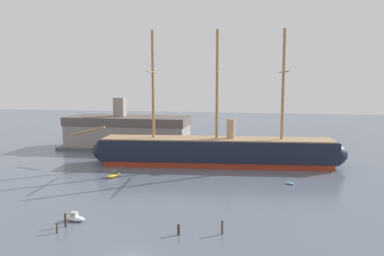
# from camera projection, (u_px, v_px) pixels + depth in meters

# --- Properties ---
(tall_ship) EXTENTS (67.44, 16.00, 32.43)m
(tall_ship) POSITION_uv_depth(u_px,v_px,m) (217.00, 151.00, 89.96)
(tall_ship) COLOR maroon
(tall_ship) RESTS_ON ground
(motorboat_foreground_left) EXTENTS (3.35, 1.84, 1.33)m
(motorboat_foreground_left) POSITION_uv_depth(u_px,v_px,m) (75.00, 218.00, 54.57)
(motorboat_foreground_left) COLOR silver
(motorboat_foreground_left) RESTS_ON ground
(motorboat_alongside_bow) EXTENTS (2.81, 3.82, 1.48)m
(motorboat_alongside_bow) POSITION_uv_depth(u_px,v_px,m) (114.00, 175.00, 79.16)
(motorboat_alongside_bow) COLOR gold
(motorboat_alongside_bow) RESTS_ON ground
(dinghy_alongside_stern) EXTENTS (2.10, 1.75, 0.46)m
(dinghy_alongside_stern) POSITION_uv_depth(u_px,v_px,m) (290.00, 183.00, 73.73)
(dinghy_alongside_stern) COLOR #7FB2D6
(dinghy_alongside_stern) RESTS_ON ground
(dinghy_far_left) EXTENTS (2.69, 3.15, 0.69)m
(dinghy_far_left) POSITION_uv_depth(u_px,v_px,m) (104.00, 154.00, 102.06)
(dinghy_far_left) COLOR gray
(dinghy_far_left) RESTS_ON ground
(dinghy_far_right) EXTENTS (1.41, 2.04, 0.44)m
(dinghy_far_right) POSITION_uv_depth(u_px,v_px,m) (326.00, 168.00, 86.46)
(dinghy_far_right) COLOR silver
(dinghy_far_right) RESTS_ON ground
(dinghy_distant_centre) EXTENTS (2.78, 2.76, 0.64)m
(dinghy_distant_centre) POSITION_uv_depth(u_px,v_px,m) (214.00, 152.00, 106.02)
(dinghy_distant_centre) COLOR #1E284C
(dinghy_distant_centre) RESTS_ON ground
(mooring_piling_nearest) EXTENTS (0.26, 0.26, 1.40)m
(mooring_piling_nearest) POSITION_uv_depth(u_px,v_px,m) (57.00, 228.00, 50.20)
(mooring_piling_nearest) COLOR #4C3D2D
(mooring_piling_nearest) RESTS_ON ground
(mooring_piling_left_pair) EXTENTS (0.30, 0.30, 1.96)m
(mooring_piling_left_pair) POSITION_uv_depth(u_px,v_px,m) (65.00, 220.00, 52.29)
(mooring_piling_left_pair) COLOR #382B1E
(mooring_piling_left_pair) RESTS_ON ground
(mooring_piling_right_pair) EXTENTS (0.37, 0.37, 1.47)m
(mooring_piling_right_pair) POSITION_uv_depth(u_px,v_px,m) (179.00, 230.00, 49.55)
(mooring_piling_right_pair) COLOR #382B1E
(mooring_piling_right_pair) RESTS_ON ground
(mooring_piling_midwater) EXTENTS (0.29, 0.29, 1.93)m
(mooring_piling_midwater) POSITION_uv_depth(u_px,v_px,m) (222.00, 227.00, 49.77)
(mooring_piling_midwater) COLOR #4C3D2D
(mooring_piling_midwater) RESTS_ON ground
(dockside_warehouse_left) EXTENTS (39.68, 16.06, 15.40)m
(dockside_warehouse_left) POSITION_uv_depth(u_px,v_px,m) (128.00, 132.00, 113.18)
(dockside_warehouse_left) COLOR #565659
(dockside_warehouse_left) RESTS_ON ground
(seagull_in_flight) EXTENTS (0.87, 0.96, 0.13)m
(seagull_in_flight) POSITION_uv_depth(u_px,v_px,m) (235.00, 130.00, 72.26)
(seagull_in_flight) COLOR silver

